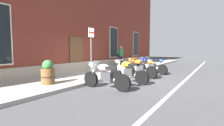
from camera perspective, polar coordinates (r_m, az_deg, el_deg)
ground_plane at (r=8.74m, az=1.49°, el=-5.13°), size 140.00×140.00×0.00m
sidewalk at (r=9.57m, az=-6.06°, el=-3.91°), size 32.21×2.94×0.13m
lane_stripe at (r=7.62m, az=22.68°, el=-6.90°), size 32.21×0.12×0.01m
brick_pub_facade at (r=14.04m, az=-24.86°, el=19.26°), size 26.21×8.03×10.27m
motorcycle_white_sport at (r=6.19m, az=-2.80°, el=-3.73°), size 0.62×2.06×1.07m
motorcycle_yellow_naked at (r=7.39m, az=5.52°, el=-3.05°), size 0.62×2.02×1.02m
motorcycle_orange_sport at (r=9.01m, az=9.34°, el=-1.18°), size 0.69×2.03×1.07m
motorcycle_blue_sport at (r=10.59m, az=13.20°, el=-0.46°), size 0.81×2.11×1.04m
pedestrian_striped_shirt at (r=13.41m, az=3.08°, el=2.84°), size 0.66×0.28×1.67m
parking_sign at (r=8.03m, az=-7.24°, el=6.15°), size 0.36×0.07×2.42m
barrel_planter at (r=6.87m, az=-21.38°, el=-3.39°), size 0.55×0.55×0.95m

